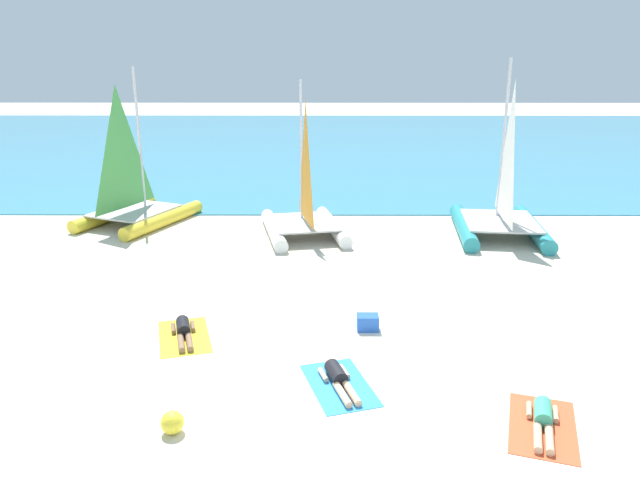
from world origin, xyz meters
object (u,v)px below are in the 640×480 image
Objects in this scene: sailboat_teal at (501,211)px; sunbather_left at (184,330)px; cooler_box at (368,322)px; sailboat_white at (304,214)px; towel_right at (542,426)px; towel_left at (184,336)px; beach_ball at (172,423)px; sunbather_middle at (338,378)px; sailboat_yellow at (135,202)px; towel_middle at (339,385)px; sunbather_right at (543,418)px.

sunbather_left is (-9.34, -7.92, -0.76)m from sailboat_teal.
sunbather_left is 3.09× the size of cooler_box.
sailboat_white is 12.27m from towel_right.
sailboat_white is 8.41m from towel_left.
beach_ball is (0.61, -3.62, 0.19)m from towel_left.
sunbather_middle reaches higher than towel_left.
beach_ball is at bearing -48.36° from sailboat_yellow.
sailboat_yellow reaches higher than towel_right.
towel_right is (6.92, -3.42, 0.00)m from towel_left.
towel_left is 3.68m from beach_ball.
sunbather_left is (3.86, -9.42, -0.72)m from sailboat_yellow.
sailboat_teal is at bearing 40.58° from towel_left.
beach_ball is at bearing -131.67° from cooler_box.
sailboat_teal is (6.84, -0.01, 0.11)m from sailboat_white.
sailboat_teal is 1.05× the size of sailboat_yellow.
sailboat_yellow is 3.69× the size of sunbather_left.
cooler_box is (-2.74, 3.81, 0.17)m from towel_right.
sunbather_middle is (-0.02, 0.06, 0.13)m from towel_middle.
towel_left is at bearing -45.03° from sailboat_yellow.
towel_middle is 1.00× the size of towel_right.
sailboat_white is 12.21m from sunbather_right.
beach_ball reaches higher than towel_middle.
towel_left is 7.72m from towel_right.
sailboat_teal is 3.16× the size of towel_left.
towel_right is at bearing -80.14° from sailboat_white.
sailboat_teal is at bearing 53.11° from beach_ball.
towel_right is at bearing -90.00° from sunbather_right.
sailboat_teal is 12.02× the size of cooler_box.
sailboat_teal reaches higher than towel_middle.
sailboat_teal is 13.29m from sailboat_yellow.
towel_left is (-2.48, -7.99, -0.78)m from sailboat_white.
sailboat_white is 6.53m from sailboat_yellow.
towel_left is (-9.32, -7.99, -0.89)m from sailboat_teal.
sunbather_left is 1.01× the size of sunbather_right.
sailboat_white is 3.45× the size of sunbather_right.
sailboat_yellow is at bearing 112.23° from towel_left.
sailboat_teal reaches higher than sailboat_yellow.
towel_middle is (-5.86, -10.07, -0.89)m from sailboat_teal.
cooler_box is (-5.14, -7.60, -0.72)m from sailboat_teal.
sunbather_left is 7.76m from sunbather_right.
beach_ball reaches higher than sunbather_left.
sailboat_teal is 11.69m from towel_right.
cooler_box is (4.20, 0.33, 0.05)m from sunbather_left.
sailboat_teal is 11.68m from towel_middle.
sunbather_left is at bearing 105.90° from towel_left.
beach_ball is at bearing -151.62° from towel_middle.
sailboat_white is 11.78m from beach_ball.
sunbather_middle is at bearing 106.87° from towel_middle.
towel_right is (-2.40, -11.41, -0.89)m from sailboat_teal.
sunbather_right is at bearing -95.88° from sailboat_teal.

